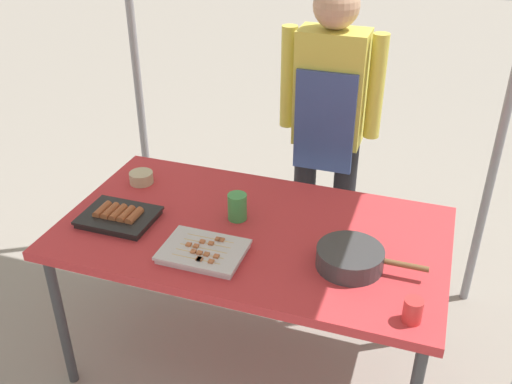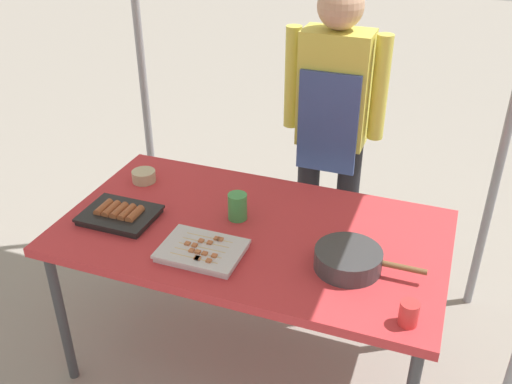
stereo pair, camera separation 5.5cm
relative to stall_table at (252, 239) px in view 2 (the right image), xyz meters
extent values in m
plane|color=gray|center=(0.00, 0.00, -0.70)|extent=(18.00, 18.00, 0.00)
cube|color=#C63338|center=(0.00, 0.00, 0.03)|extent=(1.60, 0.90, 0.04)
cylinder|color=#3F3F44|center=(-0.74, -0.39, -0.34)|extent=(0.04, 0.04, 0.71)
cylinder|color=#3F3F44|center=(-0.74, 0.39, -0.34)|extent=(0.04, 0.04, 0.71)
cylinder|color=#3F3F44|center=(0.74, 0.39, -0.34)|extent=(0.04, 0.04, 0.71)
cylinder|color=gray|center=(-0.95, 0.80, 0.41)|extent=(0.04, 0.04, 2.22)
cylinder|color=gray|center=(0.95, 0.80, 0.41)|extent=(0.04, 0.04, 2.22)
cube|color=black|center=(-0.56, -0.12, 0.06)|extent=(0.30, 0.23, 0.02)
cube|color=black|center=(-0.56, -0.12, 0.08)|extent=(0.31, 0.24, 0.01)
cylinder|color=#9E512D|center=(-0.63, -0.12, 0.09)|extent=(0.04, 0.11, 0.04)
cylinder|color=#9E512D|center=(-0.60, -0.12, 0.09)|extent=(0.04, 0.11, 0.04)
cylinder|color=#9E512D|center=(-0.56, -0.12, 0.09)|extent=(0.04, 0.11, 0.04)
cylinder|color=#9E512D|center=(-0.52, -0.12, 0.09)|extent=(0.04, 0.11, 0.04)
cylinder|color=#9E512D|center=(-0.48, -0.12, 0.09)|extent=(0.04, 0.11, 0.04)
cube|color=silver|center=(-0.12, -0.24, 0.06)|extent=(0.31, 0.22, 0.02)
cube|color=silver|center=(-0.12, -0.24, 0.08)|extent=(0.32, 0.24, 0.01)
cylinder|color=tan|center=(-0.12, -0.31, 0.08)|extent=(0.20, 0.01, 0.01)
cube|color=#B7663D|center=(-0.10, -0.31, 0.08)|extent=(0.02, 0.02, 0.02)
cube|color=#B7663D|center=(-0.10, -0.31, 0.08)|extent=(0.02, 0.02, 0.02)
cube|color=#B7663D|center=(-0.06, -0.31, 0.08)|extent=(0.02, 0.02, 0.02)
cylinder|color=tan|center=(-0.12, -0.27, 0.08)|extent=(0.20, 0.01, 0.01)
cube|color=#B7663D|center=(-0.09, -0.27, 0.08)|extent=(0.02, 0.02, 0.02)
cube|color=#B7663D|center=(-0.05, -0.27, 0.08)|extent=(0.02, 0.02, 0.02)
cube|color=#B7663D|center=(-0.12, -0.27, 0.08)|extent=(0.02, 0.02, 0.02)
cube|color=#B7663D|center=(-0.14, -0.27, 0.08)|extent=(0.02, 0.02, 0.02)
cylinder|color=tan|center=(-0.12, -0.24, 0.08)|extent=(0.20, 0.01, 0.01)
cube|color=#B7663D|center=(-0.15, -0.24, 0.08)|extent=(0.02, 0.02, 0.02)
cube|color=#B7663D|center=(-0.18, -0.24, 0.08)|extent=(0.02, 0.02, 0.02)
cylinder|color=tan|center=(-0.12, -0.20, 0.08)|extent=(0.20, 0.01, 0.01)
cube|color=#B7663D|center=(-0.10, -0.20, 0.08)|extent=(0.02, 0.02, 0.02)
cube|color=#B7663D|center=(-0.14, -0.20, 0.08)|extent=(0.02, 0.02, 0.02)
cylinder|color=tan|center=(-0.12, -0.16, 0.08)|extent=(0.20, 0.01, 0.01)
cube|color=#B7663D|center=(-0.07, -0.16, 0.08)|extent=(0.02, 0.02, 0.02)
cube|color=#B7663D|center=(-0.09, -0.16, 0.08)|extent=(0.02, 0.02, 0.02)
cylinder|color=#38383A|center=(0.43, -0.12, 0.09)|extent=(0.25, 0.25, 0.08)
cylinder|color=brown|center=(0.64, -0.12, 0.11)|extent=(0.16, 0.02, 0.02)
cylinder|color=#386B33|center=(0.43, -0.12, 0.12)|extent=(0.23, 0.23, 0.01)
cylinder|color=#BFB28C|center=(-0.63, 0.20, 0.08)|extent=(0.11, 0.11, 0.05)
cylinder|color=red|center=(0.69, -0.35, 0.10)|extent=(0.07, 0.07, 0.09)
cylinder|color=#3F994C|center=(-0.09, 0.05, 0.11)|extent=(0.08, 0.08, 0.12)
cylinder|color=black|center=(0.02, 0.82, -0.29)|extent=(0.12, 0.12, 0.81)
cylinder|color=black|center=(0.24, 0.82, -0.29)|extent=(0.12, 0.12, 0.81)
cube|color=#D8CC4C|center=(0.13, 0.82, 0.40)|extent=(0.34, 0.20, 0.58)
cube|color=#384C8C|center=(0.13, 0.71, 0.26)|extent=(0.30, 0.02, 0.52)
cylinder|color=#D8CC4C|center=(-0.09, 0.82, 0.43)|extent=(0.08, 0.08, 0.52)
cylinder|color=#D8CC4C|center=(0.35, 0.82, 0.43)|extent=(0.08, 0.08, 0.52)
sphere|color=tan|center=(0.13, 0.82, 0.80)|extent=(0.22, 0.22, 0.22)
camera|label=1|loc=(0.67, -1.90, 1.40)|focal=40.59mm
camera|label=2|loc=(0.72, -1.88, 1.40)|focal=40.59mm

